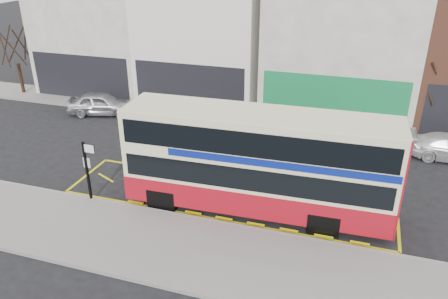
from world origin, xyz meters
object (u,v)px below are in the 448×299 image
(double_decker_bus, at_px, (259,161))
(car_grey, at_px, (295,126))
(bus_stop_post, at_px, (88,165))
(car_silver, at_px, (102,104))
(street_tree_right, at_px, (433,69))
(street_tree_left, at_px, (12,36))

(double_decker_bus, xyz_separation_m, car_grey, (0.27, 7.91, -1.57))
(double_decker_bus, bearing_deg, bus_stop_post, -169.15)
(car_silver, bearing_deg, street_tree_right, -97.84)
(bus_stop_post, distance_m, street_tree_left, 17.46)
(street_tree_right, bearing_deg, double_decker_bus, -123.90)
(bus_stop_post, bearing_deg, double_decker_bus, 13.75)
(double_decker_bus, distance_m, car_silver, 14.53)
(bus_stop_post, distance_m, car_silver, 10.82)
(double_decker_bus, height_order, bus_stop_post, double_decker_bus)
(bus_stop_post, xyz_separation_m, car_grey, (7.11, 9.47, -1.11))
(double_decker_bus, relative_size, car_silver, 2.54)
(bus_stop_post, xyz_separation_m, street_tree_right, (13.96, 12.16, 2.08))
(street_tree_left, relative_size, street_tree_right, 1.09)
(car_silver, height_order, street_tree_right, street_tree_right)
(bus_stop_post, distance_m, street_tree_right, 18.63)
(street_tree_right, bearing_deg, bus_stop_post, -138.95)
(double_decker_bus, bearing_deg, street_tree_left, 152.03)
(street_tree_left, bearing_deg, bus_stop_post, -40.74)
(double_decker_bus, distance_m, street_tree_left, 22.27)
(double_decker_bus, relative_size, street_tree_right, 1.90)
(street_tree_left, bearing_deg, street_tree_right, 1.86)
(car_grey, bearing_deg, street_tree_left, 101.36)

